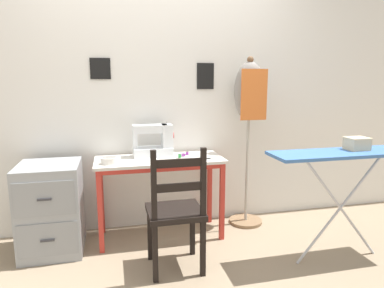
# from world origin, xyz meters

# --- Properties ---
(ground_plane) EXTENTS (14.00, 14.00, 0.00)m
(ground_plane) POSITION_xyz_m (0.00, 0.00, 0.00)
(ground_plane) COLOR gray
(wall_back) EXTENTS (10.00, 0.06, 2.55)m
(wall_back) POSITION_xyz_m (0.00, 0.53, 1.28)
(wall_back) COLOR silver
(wall_back) RESTS_ON ground_plane
(sewing_table) EXTENTS (1.11, 0.47, 0.72)m
(sewing_table) POSITION_xyz_m (0.00, 0.22, 0.62)
(sewing_table) COLOR silver
(sewing_table) RESTS_ON ground_plane
(sewing_machine) EXTENTS (0.36, 0.18, 0.31)m
(sewing_machine) POSITION_xyz_m (-0.02, 0.34, 0.85)
(sewing_machine) COLOR white
(sewing_machine) RESTS_ON sewing_table
(fabric_bowl) EXTENTS (0.15, 0.15, 0.05)m
(fabric_bowl) POSITION_xyz_m (-0.42, 0.15, 0.74)
(fabric_bowl) COLOR silver
(fabric_bowl) RESTS_ON sewing_table
(scissors) EXTENTS (0.15, 0.09, 0.01)m
(scissors) POSITION_xyz_m (0.45, 0.11, 0.72)
(scissors) COLOR silver
(scissors) RESTS_ON sewing_table
(thread_spool_near_machine) EXTENTS (0.03, 0.03, 0.04)m
(thread_spool_near_machine) POSITION_xyz_m (0.17, 0.21, 0.74)
(thread_spool_near_machine) COLOR green
(thread_spool_near_machine) RESTS_ON sewing_table
(thread_spool_mid_table) EXTENTS (0.04, 0.04, 0.03)m
(thread_spool_mid_table) POSITION_xyz_m (0.22, 0.27, 0.73)
(thread_spool_mid_table) COLOR purple
(thread_spool_mid_table) RESTS_ON sewing_table
(thread_spool_far_edge) EXTENTS (0.04, 0.04, 0.03)m
(thread_spool_far_edge) POSITION_xyz_m (0.27, 0.32, 0.73)
(thread_spool_far_edge) COLOR purple
(thread_spool_far_edge) RESTS_ON sewing_table
(wooden_chair) EXTENTS (0.40, 0.38, 0.94)m
(wooden_chair) POSITION_xyz_m (0.03, -0.35, 0.45)
(wooden_chair) COLOR black
(wooden_chair) RESTS_ON ground_plane
(filing_cabinet) EXTENTS (0.47, 0.51, 0.73)m
(filing_cabinet) POSITION_xyz_m (-0.90, 0.17, 0.37)
(filing_cabinet) COLOR #93999E
(filing_cabinet) RESTS_ON ground_plane
(dress_form) EXTENTS (0.32, 0.32, 1.60)m
(dress_form) POSITION_xyz_m (0.86, 0.32, 1.17)
(dress_form) COLOR #846647
(dress_form) RESTS_ON ground_plane
(ironing_board) EXTENTS (1.15, 0.32, 0.87)m
(ironing_board) POSITION_xyz_m (1.29, -0.49, 0.81)
(ironing_board) COLOR #3D6BAD
(ironing_board) RESTS_ON ground_plane
(storage_box) EXTENTS (0.16, 0.14, 0.10)m
(storage_box) POSITION_xyz_m (1.42, -0.45, 0.91)
(storage_box) COLOR beige
(storage_box) RESTS_ON ironing_board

